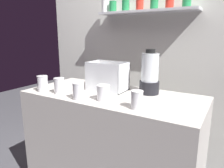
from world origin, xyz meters
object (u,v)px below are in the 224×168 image
(carrot_display_bin, at_px, (107,81))
(juice_cup_beet_far_left, at_px, (43,84))
(juice_cup_beet_middle, at_px, (78,92))
(juice_cup_mango_right, at_px, (103,94))
(juice_cup_mango_far_right, at_px, (137,101))
(blender_pitcher, at_px, (150,75))
(juice_cup_pomegranate_left, at_px, (59,87))

(carrot_display_bin, relative_size, juice_cup_beet_far_left, 2.44)
(juice_cup_beet_middle, relative_size, juice_cup_mango_right, 1.10)
(carrot_display_bin, height_order, juice_cup_mango_far_right, carrot_display_bin)
(juice_cup_mango_far_right, bearing_deg, juice_cup_mango_right, 172.09)
(juice_cup_mango_far_right, bearing_deg, carrot_display_bin, 143.74)
(blender_pitcher, distance_m, juice_cup_mango_far_right, 0.39)
(blender_pitcher, height_order, juice_cup_beet_middle, blender_pitcher)
(juice_cup_pomegranate_left, distance_m, juice_cup_beet_middle, 0.23)
(carrot_display_bin, distance_m, juice_cup_mango_far_right, 0.52)
(blender_pitcher, distance_m, juice_cup_pomegranate_left, 0.72)
(juice_cup_pomegranate_left, bearing_deg, juice_cup_mango_right, 4.63)
(blender_pitcher, xyz_separation_m, juice_cup_mango_right, (-0.21, -0.34, -0.10))
(blender_pitcher, height_order, juice_cup_mango_far_right, blender_pitcher)
(carrot_display_bin, bearing_deg, juice_cup_mango_right, -62.37)
(juice_cup_beet_far_left, height_order, juice_cup_beet_middle, juice_cup_beet_far_left)
(juice_cup_mango_far_right, bearing_deg, juice_cup_beet_far_left, -179.28)
(juice_cup_pomegranate_left, relative_size, juice_cup_mango_far_right, 1.08)
(blender_pitcher, relative_size, juice_cup_pomegranate_left, 2.76)
(juice_cup_pomegranate_left, xyz_separation_m, juice_cup_mango_far_right, (0.67, -0.01, -0.00))
(blender_pitcher, bearing_deg, juice_cup_mango_far_right, -80.44)
(juice_cup_beet_far_left, relative_size, juice_cup_mango_right, 1.17)
(blender_pitcher, relative_size, juice_cup_beet_far_left, 2.70)
(blender_pitcher, distance_m, juice_cup_beet_far_left, 0.87)
(blender_pitcher, xyz_separation_m, juice_cup_mango_far_right, (0.06, -0.38, -0.10))
(juice_cup_pomegranate_left, relative_size, juice_cup_beet_middle, 1.04)
(blender_pitcher, xyz_separation_m, juice_cup_pomegranate_left, (-0.61, -0.37, -0.09))
(blender_pitcher, bearing_deg, juice_cup_mango_right, -122.32)
(juice_cup_pomegranate_left, bearing_deg, juice_cup_beet_middle, -9.27)
(blender_pitcher, xyz_separation_m, juice_cup_beet_far_left, (-0.77, -0.39, -0.09))
(juice_cup_beet_far_left, height_order, juice_cup_mango_right, juice_cup_beet_far_left)
(juice_cup_mango_right, bearing_deg, blender_pitcher, 57.68)
(juice_cup_beet_far_left, bearing_deg, juice_cup_beet_middle, -2.83)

